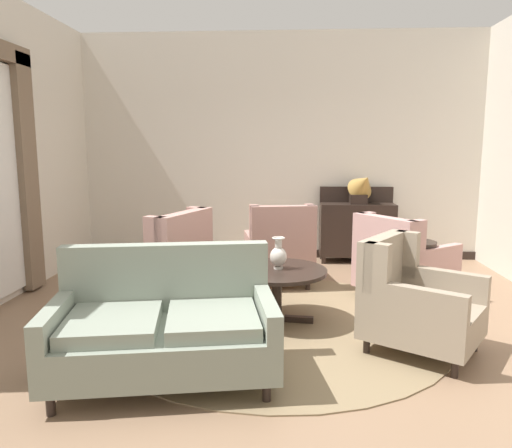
# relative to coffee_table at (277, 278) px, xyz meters

# --- Properties ---
(ground) EXTENTS (9.11, 9.11, 0.00)m
(ground) POSITION_rel_coffee_table_xyz_m (-0.02, -0.35, -0.45)
(ground) COLOR #896B51
(wall_back) EXTENTS (6.21, 0.08, 3.38)m
(wall_back) POSITION_rel_coffee_table_xyz_m (-0.02, 2.91, 1.24)
(wall_back) COLOR silver
(wall_back) RESTS_ON ground
(wall_left) EXTENTS (0.08, 4.56, 3.38)m
(wall_left) POSITION_rel_coffee_table_xyz_m (-3.04, 0.63, 1.24)
(wall_left) COLOR silver
(wall_left) RESTS_ON ground
(baseboard_back) EXTENTS (6.05, 0.03, 0.12)m
(baseboard_back) POSITION_rel_coffee_table_xyz_m (-0.02, 2.85, -0.39)
(baseboard_back) COLOR black
(baseboard_back) RESTS_ON ground
(area_rug) EXTENTS (3.32, 3.32, 0.01)m
(area_rug) POSITION_rel_coffee_table_xyz_m (-0.02, -0.05, -0.44)
(area_rug) COLOR #847051
(area_rug) RESTS_ON ground
(coffee_table) EXTENTS (0.97, 0.97, 0.53)m
(coffee_table) POSITION_rel_coffee_table_xyz_m (0.00, 0.00, 0.00)
(coffee_table) COLOR black
(coffee_table) RESTS_ON ground
(porcelain_vase) EXTENTS (0.16, 0.16, 0.31)m
(porcelain_vase) POSITION_rel_coffee_table_xyz_m (0.01, 0.01, 0.22)
(porcelain_vase) COLOR beige
(porcelain_vase) RESTS_ON coffee_table
(settee) EXTENTS (1.73, 1.16, 0.95)m
(settee) POSITION_rel_coffee_table_xyz_m (-0.80, -1.22, -0.05)
(settee) COLOR gray
(settee) RESTS_ON ground
(armchair_near_sideboard) EXTENTS (0.91, 0.97, 1.03)m
(armchair_near_sideboard) POSITION_rel_coffee_table_xyz_m (0.01, 1.28, -0.02)
(armchair_near_sideboard) COLOR tan
(armchair_near_sideboard) RESTS_ON ground
(armchair_foreground_right) EXTENTS (1.14, 1.11, 0.95)m
(armchair_foreground_right) POSITION_rel_coffee_table_xyz_m (1.15, -0.59, -0.04)
(armchair_foreground_right) COLOR gray
(armchair_foreground_right) RESTS_ON ground
(armchair_near_window) EXTENTS (1.18, 1.16, 0.97)m
(armchair_near_window) POSITION_rel_coffee_table_xyz_m (1.35, 0.74, -0.03)
(armchair_near_window) COLOR tan
(armchair_near_window) RESTS_ON ground
(armchair_far_left) EXTENTS (1.09, 1.09, 1.08)m
(armchair_far_left) POSITION_rel_coffee_table_xyz_m (-1.15, 0.14, -0.00)
(armchair_far_left) COLOR tan
(armchair_far_left) RESTS_ON ground
(side_table) EXTENTS (0.46, 0.46, 0.70)m
(side_table) POSITION_rel_coffee_table_xyz_m (1.47, 0.65, -0.03)
(side_table) COLOR black
(side_table) RESTS_ON ground
(sideboard) EXTENTS (1.09, 0.39, 1.11)m
(sideboard) POSITION_rel_coffee_table_xyz_m (1.14, 2.61, 0.05)
(sideboard) COLOR black
(sideboard) RESTS_ON ground
(gramophone) EXTENTS (0.48, 0.56, 0.55)m
(gramophone) POSITION_rel_coffee_table_xyz_m (1.19, 2.52, 0.69)
(gramophone) COLOR black
(gramophone) RESTS_ON sideboard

